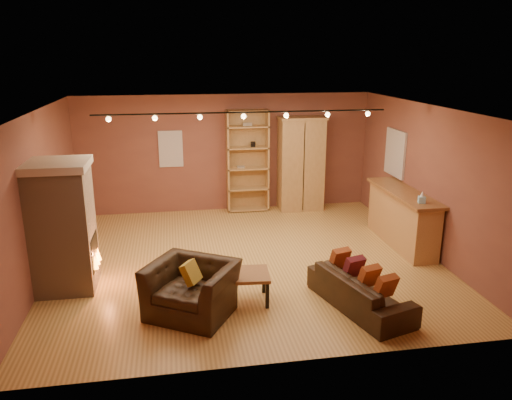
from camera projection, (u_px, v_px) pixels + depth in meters
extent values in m
plane|color=#AE823D|center=(246.00, 260.00, 9.32)|extent=(7.00, 7.00, 0.00)
plane|color=brown|center=(245.00, 109.00, 8.52)|extent=(7.00, 7.00, 0.00)
cube|color=brown|center=(226.00, 153.00, 11.99)|extent=(7.00, 0.02, 2.80)
cube|color=brown|center=(40.00, 197.00, 8.36)|extent=(0.02, 6.50, 2.80)
cube|color=brown|center=(427.00, 180.00, 9.48)|extent=(0.02, 6.50, 2.80)
cube|color=tan|center=(63.00, 230.00, 7.98)|extent=(0.90, 0.90, 2.00)
cube|color=beige|center=(56.00, 165.00, 7.68)|extent=(0.98, 0.98, 0.12)
cube|color=black|center=(92.00, 251.00, 8.16)|extent=(0.10, 0.65, 0.55)
cone|color=orange|center=(97.00, 258.00, 8.20)|extent=(0.10, 0.10, 0.22)
cube|color=beige|center=(171.00, 149.00, 11.72)|extent=(0.56, 0.04, 0.86)
cube|color=tan|center=(246.00, 160.00, 12.11)|extent=(1.00, 0.04, 2.45)
cube|color=tan|center=(228.00, 162.00, 11.86)|extent=(0.04, 0.39, 2.45)
cube|color=tan|center=(267.00, 161.00, 12.02)|extent=(0.04, 0.39, 2.45)
cube|color=gray|center=(241.00, 167.00, 11.95)|extent=(0.18, 0.12, 0.05)
cube|color=black|center=(253.00, 144.00, 11.84)|extent=(0.10, 0.10, 0.12)
cube|color=tan|center=(248.00, 208.00, 12.28)|extent=(1.00, 0.39, 0.04)
cube|color=tan|center=(248.00, 188.00, 12.13)|extent=(1.00, 0.39, 0.03)
cube|color=tan|center=(248.00, 168.00, 11.99)|extent=(1.00, 0.39, 0.04)
cube|color=tan|center=(248.00, 148.00, 11.85)|extent=(1.00, 0.39, 0.04)
cube|color=tan|center=(247.00, 127.00, 11.70)|extent=(1.00, 0.39, 0.04)
cube|color=tan|center=(247.00, 111.00, 11.60)|extent=(1.00, 0.39, 0.04)
cube|color=tan|center=(301.00, 165.00, 12.09)|extent=(1.06, 0.58, 2.22)
cube|color=#8F5E34|center=(304.00, 168.00, 11.82)|extent=(0.02, 0.01, 2.12)
cube|color=tan|center=(302.00, 118.00, 11.77)|extent=(1.12, 0.64, 0.06)
cube|color=tan|center=(402.00, 219.00, 9.97)|extent=(0.50, 2.19, 1.05)
cube|color=#8F5E34|center=(404.00, 193.00, 9.81)|extent=(0.62, 2.31, 0.06)
cube|color=#95D4EE|center=(422.00, 200.00, 9.03)|extent=(0.15, 0.15, 0.12)
cone|color=white|center=(422.00, 194.00, 8.99)|extent=(0.08, 0.08, 0.10)
cube|color=beige|center=(395.00, 153.00, 10.73)|extent=(0.05, 0.90, 1.00)
imported|color=black|center=(360.00, 285.00, 7.51)|extent=(1.04, 1.93, 0.73)
cube|color=#A54B21|center=(386.00, 286.00, 6.97)|extent=(0.35, 0.30, 0.36)
cube|color=#A54B21|center=(369.00, 276.00, 7.28)|extent=(0.35, 0.30, 0.36)
cube|color=maroon|center=(354.00, 267.00, 7.60)|extent=(0.35, 0.30, 0.36)
cube|color=#A54B21|center=(340.00, 258.00, 7.91)|extent=(0.35, 0.30, 0.36)
imported|color=black|center=(191.00, 281.00, 7.27)|extent=(1.43, 1.29, 1.05)
cube|color=gold|center=(191.00, 273.00, 7.24)|extent=(0.36, 0.38, 0.34)
cube|color=#8F5E34|center=(249.00, 275.00, 7.67)|extent=(0.67, 0.67, 0.05)
cube|color=black|center=(235.00, 298.00, 7.46)|extent=(0.05, 0.05, 0.41)
cube|color=black|center=(268.00, 295.00, 7.54)|extent=(0.05, 0.05, 0.41)
cube|color=black|center=(230.00, 282.00, 7.94)|extent=(0.05, 0.05, 0.41)
cube|color=black|center=(262.00, 280.00, 8.03)|extent=(0.05, 0.05, 0.41)
cylinder|color=black|center=(244.00, 112.00, 8.74)|extent=(5.20, 0.03, 0.03)
sphere|color=#FFD88C|center=(109.00, 119.00, 8.38)|extent=(0.09, 0.09, 0.09)
sphere|color=#FFD88C|center=(155.00, 118.00, 8.51)|extent=(0.09, 0.09, 0.09)
sphere|color=#FFD88C|center=(200.00, 117.00, 8.63)|extent=(0.09, 0.09, 0.09)
sphere|color=#FFD88C|center=(244.00, 116.00, 8.76)|extent=(0.09, 0.09, 0.09)
sphere|color=#FFD88C|center=(286.00, 115.00, 8.88)|extent=(0.09, 0.09, 0.09)
sphere|color=#FFD88C|center=(328.00, 115.00, 9.00)|extent=(0.09, 0.09, 0.09)
sphere|color=#FFD88C|center=(368.00, 114.00, 9.13)|extent=(0.09, 0.09, 0.09)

